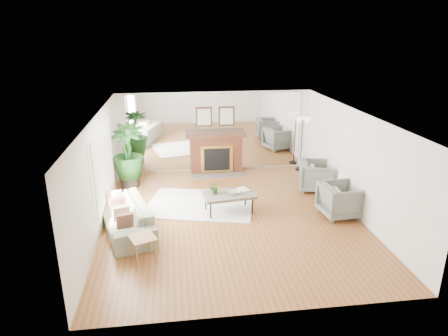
{
  "coord_description": "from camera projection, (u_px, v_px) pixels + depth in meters",
  "views": [
    {
      "loc": [
        -1.33,
        -8.62,
        4.28
      ],
      "look_at": [
        -0.11,
        0.6,
        1.05
      ],
      "focal_mm": 32.0,
      "sensor_mm": 36.0,
      "label": 1
    }
  ],
  "objects": [
    {
      "name": "floor_lamp",
      "position": [
        303.0,
        125.0,
        12.4
      ],
      "size": [
        0.56,
        0.31,
        1.72
      ],
      "color": "black",
      "rests_on": "ground"
    },
    {
      "name": "fruit_bowl",
      "position": [
        234.0,
        193.0,
        9.71
      ],
      "size": [
        0.28,
        0.28,
        0.06
      ],
      "primitive_type": "imported",
      "rotation": [
        0.0,
        0.0,
        -0.12
      ],
      "color": "olive",
      "rests_on": "coffee_table"
    },
    {
      "name": "wall_right",
      "position": [
        354.0,
        163.0,
        9.61
      ],
      "size": [
        0.02,
        7.0,
        2.5
      ],
      "primitive_type": "cube",
      "color": "white",
      "rests_on": "ground"
    },
    {
      "name": "wall_back",
      "position": [
        215.0,
        132.0,
        12.5
      ],
      "size": [
        6.0,
        0.02,
        2.5
      ],
      "primitive_type": "cube",
      "color": "white",
      "rests_on": "ground"
    },
    {
      "name": "sofa",
      "position": [
        126.0,
        217.0,
        8.89
      ],
      "size": [
        1.51,
        2.45,
        0.67
      ],
      "primitive_type": "imported",
      "rotation": [
        0.0,
        0.0,
        -1.28
      ],
      "color": "gray",
      "rests_on": "ground"
    },
    {
      "name": "potted_ficus",
      "position": [
        128.0,
        154.0,
        11.22
      ],
      "size": [
        0.98,
        0.98,
        1.83
      ],
      "color": "black",
      "rests_on": "ground"
    },
    {
      "name": "window_panel",
      "position": [
        103.0,
        164.0,
        9.21
      ],
      "size": [
        0.04,
        2.4,
        1.5
      ],
      "primitive_type": "cube",
      "color": "#B2E09E",
      "rests_on": "wall_left"
    },
    {
      "name": "wall_left",
      "position": [
        99.0,
        174.0,
        8.86
      ],
      "size": [
        0.02,
        7.0,
        2.5
      ],
      "primitive_type": "cube",
      "color": "white",
      "rests_on": "ground"
    },
    {
      "name": "armchair_front",
      "position": [
        340.0,
        200.0,
        9.58
      ],
      "size": [
        0.97,
        0.94,
        0.82
      ],
      "primitive_type": "imported",
      "rotation": [
        0.0,
        0.0,
        1.65
      ],
      "color": "slate",
      "rests_on": "ground"
    },
    {
      "name": "ground",
      "position": [
        232.0,
        217.0,
        9.65
      ],
      "size": [
        7.0,
        7.0,
        0.0
      ],
      "primitive_type": "plane",
      "color": "brown",
      "rests_on": "ground"
    },
    {
      "name": "tabletop_plant",
      "position": [
        215.0,
        187.0,
        9.69
      ],
      "size": [
        0.35,
        0.32,
        0.33
      ],
      "primitive_type": "imported",
      "rotation": [
        0.0,
        0.0,
        0.24
      ],
      "color": "#245820",
      "rests_on": "coffee_table"
    },
    {
      "name": "fireplace",
      "position": [
        216.0,
        152.0,
        12.48
      ],
      "size": [
        1.85,
        0.83,
        2.05
      ],
      "color": "brown",
      "rests_on": "ground"
    },
    {
      "name": "area_rug",
      "position": [
        200.0,
        204.0,
        10.31
      ],
      "size": [
        3.06,
        2.5,
        0.03
      ],
      "primitive_type": "cube",
      "rotation": [
        0.0,
        0.0,
        -0.25
      ],
      "color": "white",
      "rests_on": "ground"
    },
    {
      "name": "coffee_table",
      "position": [
        229.0,
        195.0,
        9.73
      ],
      "size": [
        1.34,
        0.9,
        0.5
      ],
      "rotation": [
        0.0,
        0.0,
        0.14
      ],
      "color": "#655A50",
      "rests_on": "ground"
    },
    {
      "name": "book",
      "position": [
        239.0,
        190.0,
        9.89
      ],
      "size": [
        0.33,
        0.38,
        0.02
      ],
      "primitive_type": "imported",
      "rotation": [
        0.0,
        0.0,
        0.41
      ],
      "color": "olive",
      "rests_on": "coffee_table"
    },
    {
      "name": "side_table",
      "position": [
        143.0,
        241.0,
        7.67
      ],
      "size": [
        0.59,
        0.59,
        0.52
      ],
      "rotation": [
        0.0,
        0.0,
        0.37
      ],
      "color": "olive",
      "rests_on": "ground"
    },
    {
      "name": "mirror_panel",
      "position": [
        215.0,
        132.0,
        12.48
      ],
      "size": [
        5.4,
        0.04,
        2.4
      ],
      "primitive_type": "cube",
      "color": "silver",
      "rests_on": "wall_back"
    },
    {
      "name": "armchair_back",
      "position": [
        316.0,
        176.0,
        11.14
      ],
      "size": [
        1.12,
        1.1,
        0.83
      ],
      "primitive_type": "imported",
      "rotation": [
        0.0,
        0.0,
        1.29
      ],
      "color": "slate",
      "rests_on": "ground"
    }
  ]
}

